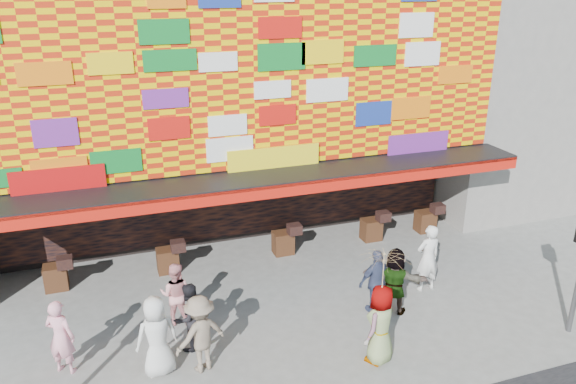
{
  "coord_description": "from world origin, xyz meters",
  "views": [
    {
      "loc": [
        -3.89,
        -10.09,
        7.94
      ],
      "look_at": [
        0.27,
        2.0,
        3.05
      ],
      "focal_mm": 35.0,
      "sensor_mm": 36.0,
      "label": 1
    }
  ],
  "objects_px": {
    "ped_i": "(176,294)",
    "ped_a": "(157,336)",
    "ped_b": "(61,337)",
    "parasol": "(384,273)",
    "ped_c": "(189,317)",
    "ped_g": "(381,324)",
    "ped_e": "(377,281)",
    "ped_d": "(200,334)",
    "ped_h": "(428,258)",
    "ped_f": "(394,281)"
  },
  "relations": [
    {
      "from": "ped_i",
      "to": "ped_a",
      "type": "bearing_deg",
      "value": 90.75
    },
    {
      "from": "ped_b",
      "to": "ped_i",
      "type": "xyz_separation_m",
      "value": [
        2.57,
        1.05,
        -0.06
      ]
    },
    {
      "from": "ped_b",
      "to": "parasol",
      "type": "xyz_separation_m",
      "value": [
        6.55,
        -1.87,
        1.32
      ]
    },
    {
      "from": "ped_c",
      "to": "ped_i",
      "type": "height_order",
      "value": "ped_c"
    },
    {
      "from": "ped_c",
      "to": "ped_g",
      "type": "bearing_deg",
      "value": 127.62
    },
    {
      "from": "ped_a",
      "to": "ped_e",
      "type": "xyz_separation_m",
      "value": [
        5.47,
        0.63,
        -0.06
      ]
    },
    {
      "from": "ped_g",
      "to": "ped_e",
      "type": "bearing_deg",
      "value": -149.0
    },
    {
      "from": "ped_a",
      "to": "ped_c",
      "type": "xyz_separation_m",
      "value": [
        0.78,
        0.63,
        -0.1
      ]
    },
    {
      "from": "ped_b",
      "to": "ped_d",
      "type": "xyz_separation_m",
      "value": [
        2.81,
        -0.89,
        0.02
      ]
    },
    {
      "from": "ped_c",
      "to": "ped_h",
      "type": "relative_size",
      "value": 0.86
    },
    {
      "from": "ped_d",
      "to": "ped_h",
      "type": "xyz_separation_m",
      "value": [
        6.38,
        1.33,
        0.06
      ]
    },
    {
      "from": "ped_b",
      "to": "ped_g",
      "type": "distance_m",
      "value": 6.81
    },
    {
      "from": "ped_f",
      "to": "ped_i",
      "type": "height_order",
      "value": "ped_f"
    },
    {
      "from": "ped_c",
      "to": "ped_d",
      "type": "xyz_separation_m",
      "value": [
        0.1,
        -0.81,
        0.07
      ]
    },
    {
      "from": "ped_i",
      "to": "ped_c",
      "type": "bearing_deg",
      "value": 117.76
    },
    {
      "from": "ped_f",
      "to": "ped_e",
      "type": "bearing_deg",
      "value": 12.29
    },
    {
      "from": "ped_e",
      "to": "ped_f",
      "type": "height_order",
      "value": "ped_f"
    },
    {
      "from": "ped_e",
      "to": "ped_i",
      "type": "relative_size",
      "value": 1.07
    },
    {
      "from": "ped_i",
      "to": "ped_e",
      "type": "bearing_deg",
      "value": -172.31
    },
    {
      "from": "ped_h",
      "to": "parasol",
      "type": "distance_m",
      "value": 3.72
    },
    {
      "from": "ped_a",
      "to": "ped_d",
      "type": "height_order",
      "value": "ped_a"
    },
    {
      "from": "ped_a",
      "to": "ped_g",
      "type": "distance_m",
      "value": 4.77
    },
    {
      "from": "ped_b",
      "to": "ped_e",
      "type": "height_order",
      "value": "ped_b"
    },
    {
      "from": "ped_f",
      "to": "ped_a",
      "type": "bearing_deg",
      "value": 38.51
    },
    {
      "from": "ped_f",
      "to": "ped_h",
      "type": "relative_size",
      "value": 0.93
    },
    {
      "from": "ped_a",
      "to": "ped_f",
      "type": "distance_m",
      "value": 5.89
    },
    {
      "from": "ped_b",
      "to": "parasol",
      "type": "distance_m",
      "value": 6.94
    },
    {
      "from": "ped_c",
      "to": "ped_b",
      "type": "bearing_deg",
      "value": -29.05
    },
    {
      "from": "ped_g",
      "to": "ped_i",
      "type": "bearing_deg",
      "value": -70.07
    },
    {
      "from": "ped_e",
      "to": "ped_c",
      "type": "bearing_deg",
      "value": -4.71
    },
    {
      "from": "ped_e",
      "to": "ped_h",
      "type": "bearing_deg",
      "value": -168.32
    },
    {
      "from": "ped_g",
      "to": "parasol",
      "type": "height_order",
      "value": "parasol"
    },
    {
      "from": "ped_c",
      "to": "ped_h",
      "type": "distance_m",
      "value": 6.5
    },
    {
      "from": "ped_a",
      "to": "parasol",
      "type": "height_order",
      "value": "parasol"
    },
    {
      "from": "ped_f",
      "to": "ped_d",
      "type": "bearing_deg",
      "value": 41.34
    },
    {
      "from": "ped_c",
      "to": "ped_f",
      "type": "distance_m",
      "value": 5.09
    },
    {
      "from": "ped_h",
      "to": "ped_g",
      "type": "bearing_deg",
      "value": 38.49
    },
    {
      "from": "ped_g",
      "to": "ped_i",
      "type": "distance_m",
      "value": 4.94
    },
    {
      "from": "ped_e",
      "to": "ped_g",
      "type": "xyz_separation_m",
      "value": [
        -0.84,
        -1.79,
        0.07
      ]
    },
    {
      "from": "ped_a",
      "to": "ped_d",
      "type": "bearing_deg",
      "value": 160.22
    },
    {
      "from": "ped_c",
      "to": "ped_f",
      "type": "bearing_deg",
      "value": 150.77
    },
    {
      "from": "ped_h",
      "to": "ped_e",
      "type": "bearing_deg",
      "value": 13.49
    },
    {
      "from": "ped_b",
      "to": "parasol",
      "type": "relative_size",
      "value": 0.9
    },
    {
      "from": "ped_c",
      "to": "ped_h",
      "type": "bearing_deg",
      "value": 157.19
    },
    {
      "from": "ped_e",
      "to": "ped_f",
      "type": "distance_m",
      "value": 0.43
    },
    {
      "from": "ped_h",
      "to": "ped_i",
      "type": "xyz_separation_m",
      "value": [
        -6.61,
        0.61,
        -0.15
      ]
    },
    {
      "from": "ped_b",
      "to": "ped_i",
      "type": "height_order",
      "value": "ped_b"
    },
    {
      "from": "ped_b",
      "to": "ped_f",
      "type": "height_order",
      "value": "ped_f"
    },
    {
      "from": "ped_b",
      "to": "ped_g",
      "type": "height_order",
      "value": "ped_g"
    },
    {
      "from": "ped_a",
      "to": "ped_i",
      "type": "bearing_deg",
      "value": -118.58
    }
  ]
}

